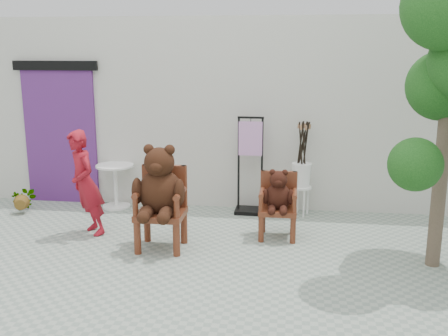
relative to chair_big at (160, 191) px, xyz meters
name	(u,v)px	position (x,y,z in m)	size (l,w,h in m)	color
ground_plane	(220,275)	(0.86, -0.72, -0.76)	(60.00, 60.00, 0.00)	gray
back_wall	(246,111)	(0.86, 2.38, 0.74)	(9.00, 1.00, 3.00)	beige
doorway	(61,133)	(-2.14, 1.86, 0.40)	(1.40, 0.11, 2.33)	#56236B
chair_big	(160,191)	(0.00, 0.00, 0.00)	(0.67, 0.72, 1.36)	#4D2010
chair_small	(278,198)	(1.47, 0.61, -0.20)	(0.50, 0.51, 0.96)	#4D2010
person	(86,183)	(-1.13, 0.35, -0.03)	(0.53, 0.35, 1.47)	maroon
cafe_table	(115,181)	(-1.17, 1.63, -0.32)	(0.60, 0.60, 0.70)	white
display_stand	(250,176)	(1.00, 1.63, -0.18)	(0.46, 0.36, 1.51)	black
stool_bucket	(301,174)	(1.79, 1.63, -0.12)	(0.32, 0.32, 1.45)	white
potted_plant	(23,199)	(-2.54, 1.22, -0.56)	(0.37, 0.32, 0.41)	#0F370F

